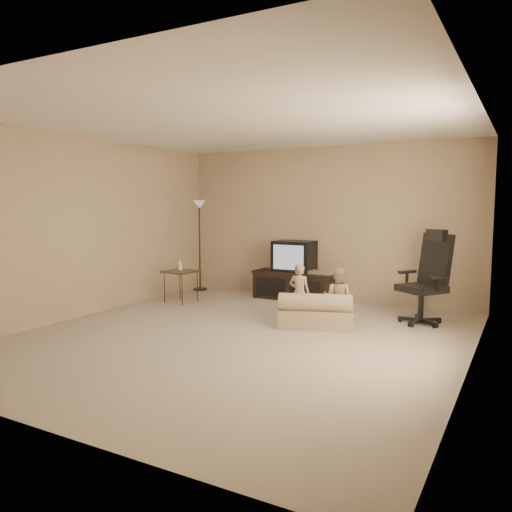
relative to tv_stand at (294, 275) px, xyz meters
The scene contains 9 objects.
floor 2.56m from the tv_stand, 80.20° to the right, with size 5.50×5.50×0.00m, color #B5A990.
room_shell 2.76m from the tv_stand, 80.20° to the right, with size 5.50×5.50×5.50m.
tv_stand is the anchor object (origin of this frame).
office_chair 2.33m from the tv_stand, 17.72° to the right, with size 0.79×0.80×1.24m.
side_table 1.85m from the tv_stand, 142.35° to the right, with size 0.49×0.49×0.69m.
floor_lamp 2.03m from the tv_stand, behind, with size 0.25×0.25×1.63m.
child_sofa 1.93m from the tv_stand, 57.22° to the right, with size 1.05×0.81×0.46m.
toddler_left 1.64m from the tv_stand, 63.03° to the right, with size 0.29×0.21×0.79m, color tan.
toddler_right 1.93m from the tv_stand, 48.89° to the right, with size 0.37×0.21×0.77m, color tan.
Camera 1 is at (2.95, -4.96, 1.58)m, focal length 35.00 mm.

